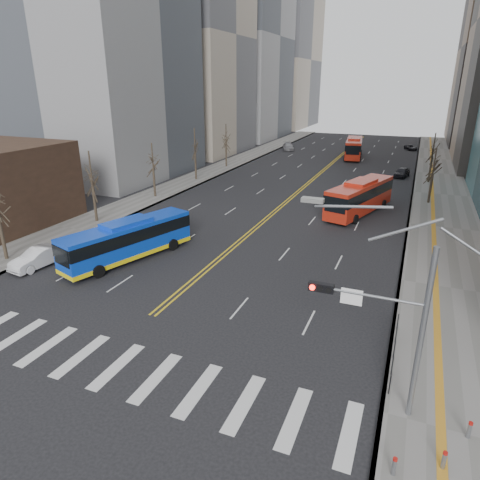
% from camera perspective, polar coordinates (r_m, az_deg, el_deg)
% --- Properties ---
extents(ground, '(220.00, 220.00, 0.00)m').
position_cam_1_polar(ground, '(24.51, -18.33, -15.05)').
color(ground, black).
extents(sidewalk_right, '(7.00, 130.00, 0.15)m').
position_cam_1_polar(sidewalk_right, '(61.22, 25.19, 5.50)').
color(sidewalk_right, slate).
rests_on(sidewalk_right, ground).
extents(sidewalk_left, '(5.00, 130.00, 0.15)m').
position_cam_1_polar(sidewalk_left, '(68.34, -4.65, 8.75)').
color(sidewalk_left, slate).
rests_on(sidewalk_left, ground).
extents(crosswalk, '(26.70, 4.00, 0.01)m').
position_cam_1_polar(crosswalk, '(24.50, -18.33, -15.04)').
color(crosswalk, silver).
rests_on(crosswalk, ground).
extents(centerline, '(0.55, 100.00, 0.01)m').
position_cam_1_polar(centerline, '(72.30, 10.97, 9.03)').
color(centerline, gold).
rests_on(centerline, ground).
extents(office_towers, '(83.00, 134.00, 58.00)m').
position_cam_1_polar(office_towers, '(84.84, 14.41, 26.69)').
color(office_towers, gray).
rests_on(office_towers, ground).
extents(signal_mast, '(5.37, 0.37, 9.39)m').
position_cam_1_polar(signal_mast, '(18.82, 18.98, -9.18)').
color(signal_mast, gray).
rests_on(signal_mast, ground).
extents(pedestrian_railing, '(0.06, 6.06, 1.02)m').
position_cam_1_polar(pedestrian_railing, '(24.31, 19.93, -13.23)').
color(pedestrian_railing, black).
rests_on(pedestrian_railing, sidewalk_right).
extents(bollards, '(2.87, 3.17, 0.78)m').
position_cam_1_polar(bollards, '(19.68, 24.78, -24.20)').
color(bollards, gray).
rests_on(bollards, sidewalk_right).
extents(street_trees, '(35.20, 47.20, 7.60)m').
position_cam_1_polar(street_trees, '(54.26, -0.93, 10.93)').
color(street_trees, '#2B231A').
rests_on(street_trees, ground).
extents(blue_bus, '(5.82, 11.64, 3.35)m').
position_cam_1_polar(blue_bus, '(35.90, -14.69, 0.11)').
color(blue_bus, blue).
rests_on(blue_bus, ground).
extents(red_bus_near, '(5.98, 12.09, 3.73)m').
position_cam_1_polar(red_bus_near, '(48.94, 15.72, 5.77)').
color(red_bus_near, '#B02312').
rests_on(red_bus_near, ground).
extents(red_bus_far, '(4.15, 12.30, 3.80)m').
position_cam_1_polar(red_bus_far, '(86.28, 14.94, 11.94)').
color(red_bus_far, '#B02312').
rests_on(red_bus_far, ground).
extents(car_white, '(2.16, 4.77, 1.52)m').
position_cam_1_polar(car_white, '(37.28, -25.26, -2.12)').
color(car_white, silver).
rests_on(car_white, ground).
extents(car_dark_mid, '(2.46, 4.49, 1.45)m').
position_cam_1_polar(car_dark_mid, '(70.77, 20.79, 8.44)').
color(car_dark_mid, black).
rests_on(car_dark_mid, ground).
extents(car_silver, '(3.86, 5.52, 1.48)m').
position_cam_1_polar(car_silver, '(93.98, 6.43, 12.29)').
color(car_silver, gray).
rests_on(car_silver, ground).
extents(car_dark_far, '(3.14, 4.23, 1.07)m').
position_cam_1_polar(car_dark_far, '(100.35, 21.82, 11.38)').
color(car_dark_far, black).
rests_on(car_dark_far, ground).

